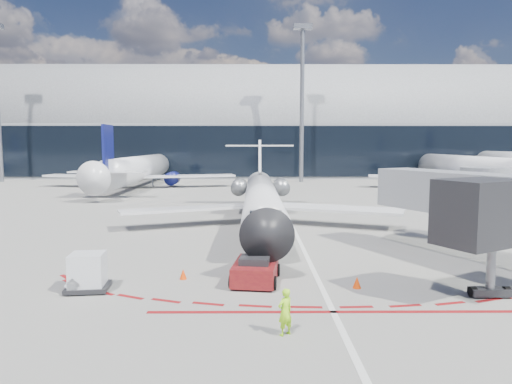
{
  "coord_description": "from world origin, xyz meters",
  "views": [
    {
      "loc": [
        -3.0,
        -28.03,
        6.28
      ],
      "look_at": [
        -2.83,
        1.71,
        3.15
      ],
      "focal_mm": 32.0,
      "sensor_mm": 36.0,
      "label": 1
    }
  ],
  "objects_px": {
    "ramp_worker": "(285,312)",
    "uld_container": "(88,272)",
    "pushback_tug": "(256,270)",
    "regional_jet": "(262,198)"
  },
  "relations": [
    {
      "from": "ramp_worker",
      "to": "uld_container",
      "type": "distance_m",
      "value": 9.37
    },
    {
      "from": "ramp_worker",
      "to": "uld_container",
      "type": "xyz_separation_m",
      "value": [
        -8.15,
        4.62,
        0.02
      ]
    },
    {
      "from": "pushback_tug",
      "to": "regional_jet",
      "type": "bearing_deg",
      "value": 95.17
    },
    {
      "from": "uld_container",
      "to": "pushback_tug",
      "type": "bearing_deg",
      "value": 3.19
    },
    {
      "from": "pushback_tug",
      "to": "uld_container",
      "type": "height_order",
      "value": "uld_container"
    },
    {
      "from": "ramp_worker",
      "to": "uld_container",
      "type": "relative_size",
      "value": 0.84
    },
    {
      "from": "regional_jet",
      "to": "ramp_worker",
      "type": "bearing_deg",
      "value": -88.76
    },
    {
      "from": "pushback_tug",
      "to": "ramp_worker",
      "type": "height_order",
      "value": "ramp_worker"
    },
    {
      "from": "regional_jet",
      "to": "pushback_tug",
      "type": "height_order",
      "value": "regional_jet"
    },
    {
      "from": "pushback_tug",
      "to": "ramp_worker",
      "type": "bearing_deg",
      "value": -73.46
    }
  ]
}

